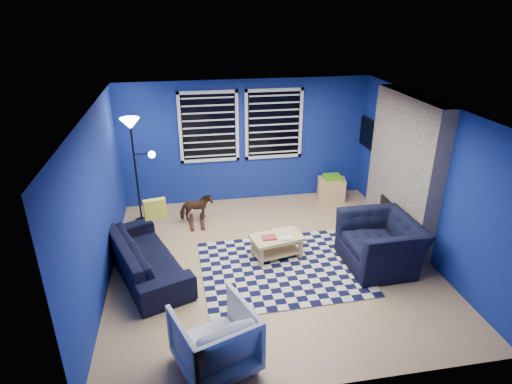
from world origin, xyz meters
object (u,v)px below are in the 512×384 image
Objects in this scene: tv at (371,136)px; rocking_horse at (196,208)px; armchair_bent at (215,339)px; sofa at (146,256)px; armchair_big at (380,243)px; floor_lamp at (133,138)px; cabinet at (331,189)px; coffee_table at (277,242)px.

rocking_horse is at bearing -172.44° from tv.
armchair_bent reaches higher than rocking_horse.
sofa is 1.71× the size of armchair_big.
armchair_big is 4.54m from floor_lamp.
floor_lamp reaches higher than armchair_bent.
tv is 1.18× the size of armchair_bent.
sofa is 1.02× the size of floor_lamp.
sofa is 4.24m from cabinet.
armchair_bent reaches higher than cabinet.
armchair_big is (3.61, -0.39, 0.09)m from sofa.
floor_lamp is at bearing -94.88° from armchair_bent.
coffee_table is 2.58m from cabinet.
armchair_big reaches higher than cabinet.
floor_lamp is (-4.57, -0.20, 0.24)m from tv.
coffee_table is (1.23, -1.40, -0.04)m from rocking_horse.
sofa is at bearing -87.09° from armchair_bent.
armchair_bent is (-3.51, -3.99, -1.01)m from tv.
armchair_bent is at bearing -119.17° from coffee_table.
armchair_bent reaches higher than coffee_table.
rocking_horse reaches higher than cabinet.
tv is at bearing 2.49° from floor_lamp.
armchair_big is 2.50m from cabinet.
tv is at bearing 38.80° from coffee_table.
sofa is at bearing 138.45° from rocking_horse.
armchair_big reaches higher than sofa.
tv reaches higher than coffee_table.
cabinet is at bearing 169.42° from tv.
floor_lamp is (-0.18, 1.77, 1.34)m from sofa.
tv is at bearing -86.43° from sofa.
tv is at bearing -94.99° from rocking_horse.
tv is 1.36m from cabinet.
armchair_big reaches higher than rocking_horse.
floor_lamp is at bearing -14.64° from sofa.
armchair_big is 2.01× the size of rocking_horse.
rocking_horse is 0.96× the size of cabinet.
cabinet is at bearing 176.48° from armchair_big.
tv is 1.68× the size of rocking_horse.
coffee_table is at bearing -109.25° from armchair_big.
floor_lamp is at bearing -177.51° from tv.
sofa is 3.63m from armchair_big.
armchair_big is 1.92× the size of cabinet.
tv is 3.19m from coffee_table.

